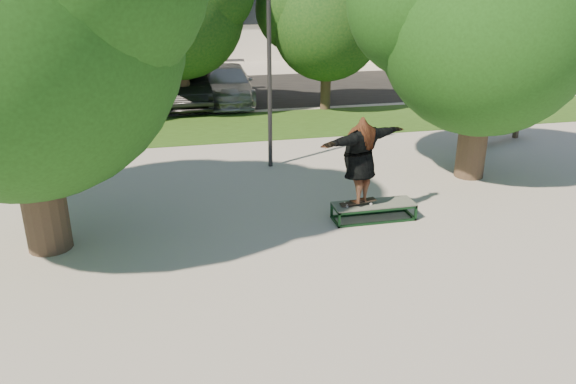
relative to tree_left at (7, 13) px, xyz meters
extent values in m
plane|color=#A8A19A|center=(4.29, -1.09, -4.42)|extent=(120.00, 120.00, 0.00)
cube|color=#234012|center=(5.29, 8.41, -4.41)|extent=(30.00, 4.00, 0.02)
cube|color=black|center=(4.29, 14.91, -4.42)|extent=(40.00, 8.00, 0.01)
cylinder|color=#38281E|center=(0.09, -0.09, -2.82)|extent=(0.84, 0.84, 3.20)
sphere|color=#173D10|center=(0.09, -0.09, -0.35)|extent=(5.80, 5.80, 5.80)
cylinder|color=#38281E|center=(10.29, 1.91, -2.92)|extent=(0.76, 0.76, 3.00)
sphere|color=#173D10|center=(10.29, 1.91, -0.64)|extent=(5.20, 5.20, 5.20)
sphere|color=#173D10|center=(8.99, 2.69, 0.01)|extent=(3.90, 3.90, 3.90)
cylinder|color=#38281E|center=(-2.21, 9.91, -3.02)|extent=(0.44, 0.44, 2.80)
sphere|color=black|center=(-2.21, 9.91, -0.96)|extent=(4.40, 4.40, 4.40)
sphere|color=black|center=(-1.22, 9.47, -0.19)|extent=(3.08, 3.08, 3.08)
cylinder|color=#38281E|center=(3.29, 10.91, -2.92)|extent=(0.50, 0.50, 3.00)
sphere|color=black|center=(3.29, 10.91, -0.70)|extent=(4.80, 4.80, 4.80)
cylinder|color=#38281E|center=(8.79, 10.41, -3.12)|extent=(0.40, 0.40, 2.60)
sphere|color=black|center=(8.79, 10.41, -1.19)|extent=(4.20, 4.20, 4.20)
sphere|color=black|center=(7.74, 11.04, -0.67)|extent=(3.15, 3.15, 3.15)
sphere|color=black|center=(9.74, 9.99, -0.46)|extent=(2.94, 2.94, 2.94)
cylinder|color=#2D2D30|center=(5.29, 3.91, -1.42)|extent=(0.12, 0.12, 6.00)
cube|color=black|center=(2.29, 23.85, -1.42)|extent=(27.60, 0.12, 1.60)
cube|color=#475147|center=(6.79, -0.19, -4.06)|extent=(1.80, 0.60, 0.03)
cylinder|color=white|center=(6.15, -0.27, -4.02)|extent=(0.06, 0.03, 0.06)
cylinder|color=white|center=(6.15, -0.11, -4.02)|extent=(0.06, 0.03, 0.06)
cylinder|color=white|center=(6.69, -0.27, -4.02)|extent=(0.06, 0.03, 0.06)
cylinder|color=white|center=(6.69, -0.11, -4.02)|extent=(0.06, 0.03, 0.06)
cube|color=black|center=(6.42, -0.19, -3.98)|extent=(0.78, 0.20, 0.10)
imported|color=brown|center=(6.42, -0.19, -3.03)|extent=(2.36, 1.53, 1.88)
cube|color=brown|center=(11.86, 4.28, -4.24)|extent=(0.17, 0.17, 0.36)
cube|color=brown|center=(13.73, 4.98, -4.24)|extent=(0.17, 0.17, 0.36)
cube|color=brown|center=(12.79, 4.63, -4.04)|extent=(2.68, 1.28, 0.07)
imported|color=#AEAEB3|center=(0.79, 12.80, -3.76)|extent=(2.24, 4.08, 1.32)
imported|color=black|center=(3.43, 12.41, -3.61)|extent=(1.85, 4.98, 1.63)
imported|color=slate|center=(3.23, 12.96, -3.66)|extent=(3.27, 5.80, 1.53)
imported|color=#A5A6AA|center=(5.19, 12.64, -3.68)|extent=(2.48, 5.25, 1.48)
camera|label=1|loc=(2.46, -10.81, 0.63)|focal=35.00mm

